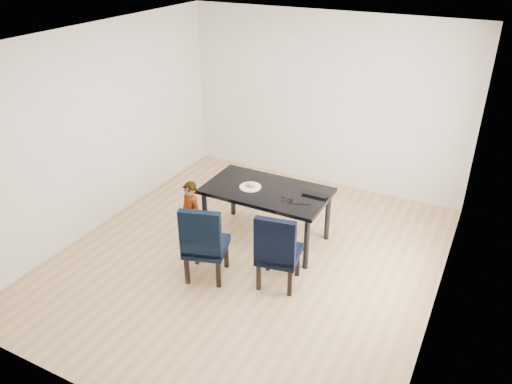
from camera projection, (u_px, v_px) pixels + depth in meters
The scene contains 14 objects.
floor at pixel (249, 258), 6.35m from camera, with size 4.50×5.00×0.01m, color tan.
ceiling at pixel (247, 40), 5.09m from camera, with size 4.50×5.00×0.01m, color white.
wall_back at pixel (324, 102), 7.70m from camera, with size 4.50×0.01×2.70m, color silver.
wall_front at pixel (92, 281), 3.75m from camera, with size 4.50×0.01×2.70m, color white.
wall_left at pixel (99, 129), 6.64m from camera, with size 0.01×5.00×2.70m, color white.
wall_right at pixel (454, 204), 4.81m from camera, with size 0.01×5.00×2.70m, color silver.
dining_table at pixel (266, 214), 6.57m from camera, with size 1.60×0.90×0.75m, color black.
chair_left at pixel (206, 240), 5.81m from camera, with size 0.48×0.50×0.99m, color black.
chair_right at pixel (279, 248), 5.68m from camera, with size 0.46×0.48×0.97m, color black.
child at pixel (191, 217), 6.31m from camera, with size 0.35×0.23×0.96m, color #FF4B15.
plate at pixel (250, 187), 6.44m from camera, with size 0.28×0.28×0.02m, color silver.
sandwich at pixel (250, 185), 6.41m from camera, with size 0.15×0.07×0.06m, color #A06939.
laptop at pixel (316, 193), 6.28m from camera, with size 0.33×0.21×0.03m, color black.
cable_tangle at pixel (287, 202), 6.10m from camera, with size 0.14×0.14×0.01m, color black.
Camera 1 is at (2.48, -4.61, 3.69)m, focal length 35.00 mm.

